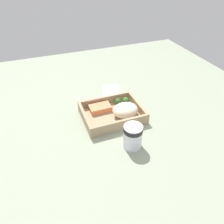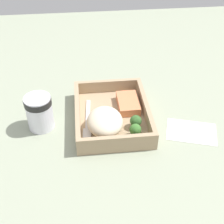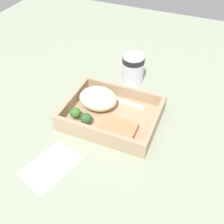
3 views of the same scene
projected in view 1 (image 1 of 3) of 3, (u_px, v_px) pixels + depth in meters
The scene contains 10 objects.
ground_plane at pixel (112, 119), 97.39cm from camera, with size 160.00×160.00×2.00cm, color gray.
takeout_tray at pixel (112, 116), 96.43cm from camera, with size 25.72×20.05×1.20cm, color tan.
tray_rim at pixel (112, 111), 94.94cm from camera, with size 25.72×20.05×3.74cm.
salmon_fillet at pixel (100, 108), 98.02cm from camera, with size 9.52×5.79×2.41cm, color #E38053.
mashed_potatoes at pixel (125, 110), 94.08cm from camera, with size 11.15×9.32×5.58cm, color beige.
broccoli_floret_1 at pixel (118, 102), 100.55cm from camera, with size 3.12×3.12×3.71cm.
broccoli_floret_2 at pixel (126, 101), 100.92cm from camera, with size 3.04×3.04×3.88cm.
fork at pixel (121, 123), 91.22cm from camera, with size 15.88×2.83×0.44cm.
paper_cup at pixel (133, 135), 79.34cm from camera, with size 7.11×7.11×9.63cm.
receipt_slip at pixel (111, 91), 114.16cm from camera, with size 8.74×13.03×0.24cm, color white.
Camera 1 is at (-27.00, -71.07, 59.93)cm, focal length 35.00 mm.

